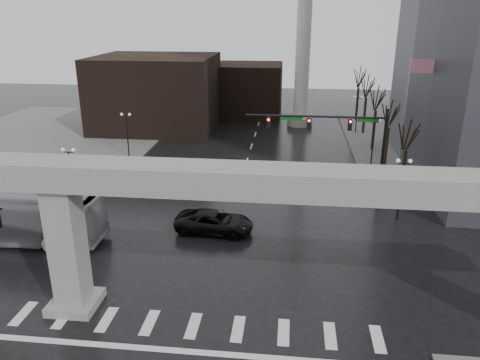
{
  "coord_description": "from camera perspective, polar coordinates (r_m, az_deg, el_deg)",
  "views": [
    {
      "loc": [
        4.78,
        -21.33,
        15.85
      ],
      "look_at": [
        1.32,
        9.57,
        4.5
      ],
      "focal_mm": 35.0,
      "sensor_mm": 36.0,
      "label": 1
    }
  ],
  "objects": [
    {
      "name": "far_car",
      "position": [
        48.13,
        -0.67,
        1.67
      ],
      "size": [
        2.13,
        4.09,
        1.33
      ],
      "primitive_type": "imported",
      "rotation": [
        0.0,
        0.0,
        0.15
      ],
      "color": "black",
      "rests_on": "ground"
    },
    {
      "name": "elevated_guideway",
      "position": [
        23.41,
        -2.75,
        -2.51
      ],
      "size": [
        48.0,
        2.6,
        8.7
      ],
      "color": "gray",
      "rests_on": "ground"
    },
    {
      "name": "lamp_left_1",
      "position": [
        54.05,
        -13.65,
        6.25
      ],
      "size": [
        1.22,
        0.32,
        5.11
      ],
      "color": "black",
      "rests_on": "ground"
    },
    {
      "name": "tree_right_0",
      "position": [
        42.59,
        19.29,
        1.03
      ],
      "size": [
        1.09,
        1.58,
        7.5
      ],
      "color": "black",
      "rests_on": "ground"
    },
    {
      "name": "lamp_right_2",
      "position": [
        65.11,
        14.13,
        8.5
      ],
      "size": [
        1.22,
        0.32,
        5.11
      ],
      "color": "black",
      "rests_on": "ground"
    },
    {
      "name": "tree_right_2",
      "position": [
        57.67,
        16.06,
        6.31
      ],
      "size": [
        1.1,
        1.63,
        7.85
      ],
      "color": "black",
      "rests_on": "ground"
    },
    {
      "name": "pickup_truck",
      "position": [
        35.38,
        -3.16,
        -5.13
      ],
      "size": [
        6.03,
        3.07,
        1.63
      ],
      "primitive_type": "imported",
      "rotation": [
        0.0,
        0.0,
        1.51
      ],
      "color": "black",
      "rests_on": "ground"
    },
    {
      "name": "lamp_left_0",
      "position": [
        41.66,
        -19.99,
        1.53
      ],
      "size": [
        1.22,
        0.32,
        5.11
      ],
      "color": "black",
      "rests_on": "ground"
    },
    {
      "name": "lamp_right_0",
      "position": [
        38.44,
        19.13,
        0.12
      ],
      "size": [
        1.22,
        0.32,
        5.11
      ],
      "color": "black",
      "rests_on": "ground"
    },
    {
      "name": "tree_right_4",
      "position": [
        73.14,
        14.14,
        9.38
      ],
      "size": [
        1.12,
        1.69,
        8.19
      ],
      "color": "black",
      "rests_on": "ground"
    },
    {
      "name": "tree_right_3",
      "position": [
        65.37,
        14.99,
        8.03
      ],
      "size": [
        1.11,
        1.66,
        8.02
      ],
      "color": "black",
      "rests_on": "ground"
    },
    {
      "name": "signal_mast_arm",
      "position": [
        41.58,
        12.07,
        5.66
      ],
      "size": [
        12.12,
        0.43,
        8.0
      ],
      "color": "black",
      "rests_on": "ground"
    },
    {
      "name": "sidewalk_ne",
      "position": [
        63.13,
        25.85,
        3.55
      ],
      "size": [
        28.0,
        36.0,
        0.15
      ],
      "primitive_type": "cube",
      "color": "#62605D",
      "rests_on": "ground"
    },
    {
      "name": "sidewalk_nw",
      "position": [
        66.96,
        -21.28,
        5.05
      ],
      "size": [
        28.0,
        36.0,
        0.15
      ],
      "primitive_type": "cube",
      "color": "#62605D",
      "rests_on": "ground"
    },
    {
      "name": "lamp_left_2",
      "position": [
        67.07,
        -9.66,
        9.14
      ],
      "size": [
        1.22,
        0.32,
        5.11
      ],
      "color": "black",
      "rests_on": "ground"
    },
    {
      "name": "building_far_left",
      "position": [
        66.94,
        -10.16,
        10.42
      ],
      "size": [
        16.0,
        14.0,
        10.0
      ],
      "primitive_type": "cube",
      "color": "black",
      "rests_on": "ground"
    },
    {
      "name": "city_bus",
      "position": [
        37.45,
        -26.23,
        -4.04
      ],
      "size": [
        13.51,
        3.2,
        3.76
      ],
      "primitive_type": "imported",
      "rotation": [
        0.0,
        0.0,
        1.57
      ],
      "color": "#A6A6AB",
      "rests_on": "ground"
    },
    {
      "name": "ground",
      "position": [
        27.0,
        -5.26,
        -15.99
      ],
      "size": [
        160.0,
        160.0,
        0.0
      ],
      "primitive_type": "plane",
      "color": "black",
      "rests_on": "ground"
    },
    {
      "name": "tree_right_1",
      "position": [
        50.06,
        17.44,
        4.07
      ],
      "size": [
        1.09,
        1.61,
        7.67
      ],
      "color": "black",
      "rests_on": "ground"
    },
    {
      "name": "lamp_right_1",
      "position": [
        51.6,
        16.0,
        5.4
      ],
      "size": [
        1.22,
        0.32,
        5.11
      ],
      "color": "black",
      "rests_on": "ground"
    },
    {
      "name": "flagpole_assembly",
      "position": [
        45.36,
        19.89,
        8.3
      ],
      "size": [
        2.06,
        0.12,
        12.0
      ],
      "color": "silver",
      "rests_on": "ground"
    },
    {
      "name": "smokestack",
      "position": [
        67.39,
        7.8,
        17.76
      ],
      "size": [
        3.6,
        3.6,
        30.0
      ],
      "color": "silver",
      "rests_on": "ground"
    },
    {
      "name": "building_far_mid",
      "position": [
        74.59,
        1.12,
        10.91
      ],
      "size": [
        10.0,
        10.0,
        8.0
      ],
      "primitive_type": "cube",
      "color": "black",
      "rests_on": "ground"
    }
  ]
}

